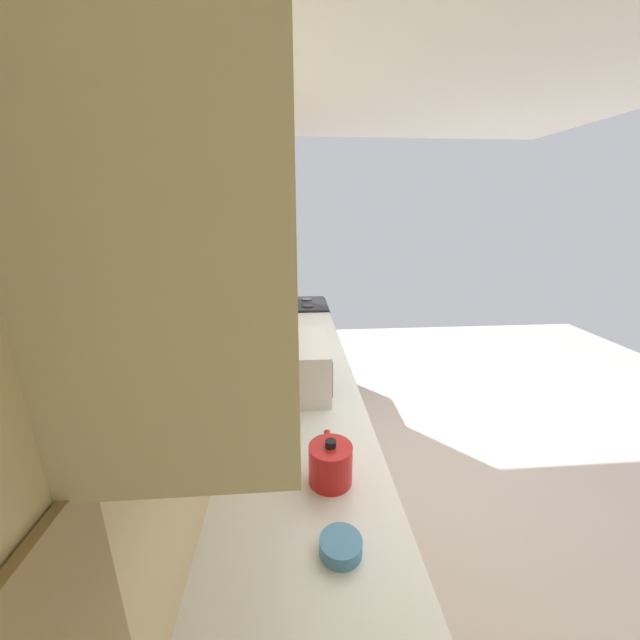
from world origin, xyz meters
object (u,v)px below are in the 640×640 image
object	(u,v)px
oven_range	(297,344)
bowl	(341,545)
kettle	(330,463)
microwave	(295,366)

from	to	relation	value
oven_range	bowl	bearing A→B (deg)	-178.10
bowl	kettle	bearing A→B (deg)	0.00
oven_range	microwave	bearing A→B (deg)	179.12
oven_range	kettle	xyz separation A→B (m)	(-2.53, -0.09, 0.51)
microwave	kettle	size ratio (longest dim) A/B	2.25
kettle	microwave	bearing A→B (deg)	9.55
oven_range	microwave	distance (m)	1.90
bowl	microwave	bearing A→B (deg)	6.86
microwave	kettle	xyz separation A→B (m)	(-0.72, -0.12, -0.06)
microwave	kettle	distance (m)	0.73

